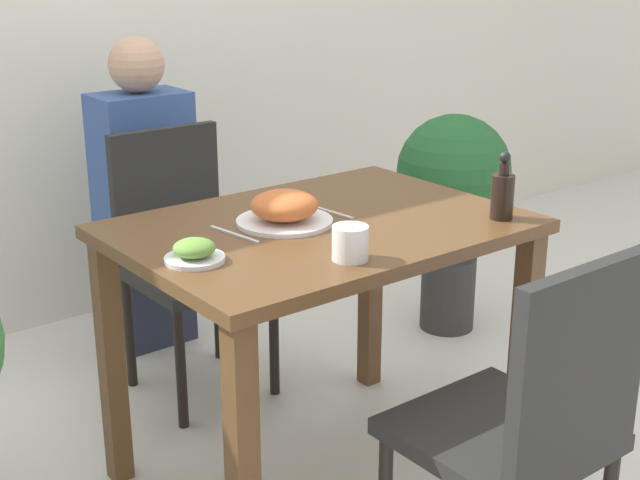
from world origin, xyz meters
The scene contains 12 objects.
ground_plane centered at (0.00, 0.00, 0.00)m, with size 16.00×16.00×0.00m, color silver.
dining_table centered at (0.00, 0.00, 0.65)m, with size 1.06×0.77×0.77m.
chair_near centered at (0.00, -0.74, 0.50)m, with size 0.42×0.42×0.89m.
chair_far centered at (-0.01, 0.73, 0.50)m, with size 0.42×0.42×0.89m.
food_plate centered at (-0.08, 0.05, 0.81)m, with size 0.26×0.26×0.09m.
side_plate centered at (-0.42, -0.06, 0.79)m, with size 0.14×0.14×0.06m.
drink_cup centered at (-0.12, -0.27, 0.81)m, with size 0.09×0.09×0.08m.
sauce_bottle centered at (0.41, -0.28, 0.84)m, with size 0.06×0.06×0.19m.
fork_utensil centered at (-0.24, 0.05, 0.77)m, with size 0.03×0.19×0.00m.
spoon_utensil centered at (0.08, 0.05, 0.77)m, with size 0.02×0.17×0.00m.
potted_plant_right centered at (1.04, 0.50, 0.58)m, with size 0.44×0.44×0.87m.
person_figure centered at (0.05, 1.12, 0.58)m, with size 0.34×0.22×1.17m.
Camera 1 is at (-1.40, -1.80, 1.49)m, focal length 50.00 mm.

